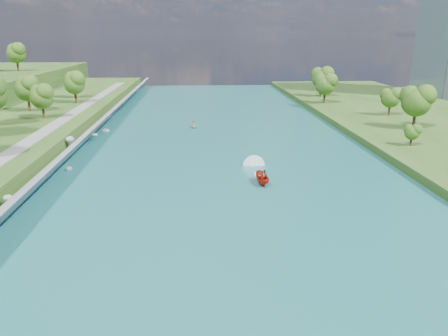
{
  "coord_description": "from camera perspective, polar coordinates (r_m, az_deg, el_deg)",
  "views": [
    {
      "loc": [
        -4.43,
        -46.88,
        20.61
      ],
      "look_at": [
        -0.7,
        12.24,
        2.5
      ],
      "focal_mm": 35.0,
      "sensor_mm": 36.0,
      "label": 1
    }
  ],
  "objects": [
    {
      "name": "river_water",
      "position": [
        70.11,
        0.17,
        -0.05
      ],
      "size": [
        55.0,
        240.0,
        0.1
      ],
      "primitive_type": "cube",
      "color": "#175A58",
      "rests_on": "ground"
    },
    {
      "name": "ground",
      "position": [
        51.4,
        1.65,
        -6.65
      ],
      "size": [
        260.0,
        260.0,
        0.0
      ],
      "primitive_type": "plane",
      "color": "#2D5119",
      "rests_on": "ground"
    },
    {
      "name": "riverside_path",
      "position": [
        74.51,
        -25.65,
        2.06
      ],
      "size": [
        3.0,
        200.0,
        0.1
      ],
      "primitive_type": "cube",
      "color": "gray",
      "rests_on": "berm_west"
    },
    {
      "name": "raft",
      "position": [
        101.47,
        -4.07,
        5.5
      ],
      "size": [
        3.19,
        3.71,
        1.5
      ],
      "rotation": [
        0.0,
        0.0,
        0.37
      ],
      "color": "#96989E",
      "rests_on": "river_water"
    },
    {
      "name": "motorboat",
      "position": [
        64.14,
        4.8,
        -1.03
      ],
      "size": [
        3.6,
        19.0,
        2.15
      ],
      "rotation": [
        0.0,
        0.0,
        3.21
      ],
      "color": "#B41B0E",
      "rests_on": "river_water"
    },
    {
      "name": "trees_east",
      "position": [
        97.06,
        22.7,
        7.3
      ],
      "size": [
        16.74,
        136.25,
        11.22
      ],
      "color": "#2C4C14",
      "rests_on": "berm_east"
    },
    {
      "name": "riprap_bank",
      "position": [
        72.22,
        -20.72,
        0.77
      ],
      "size": [
        3.79,
        236.0,
        4.2
      ],
      "color": "slate",
      "rests_on": "ground"
    }
  ]
}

